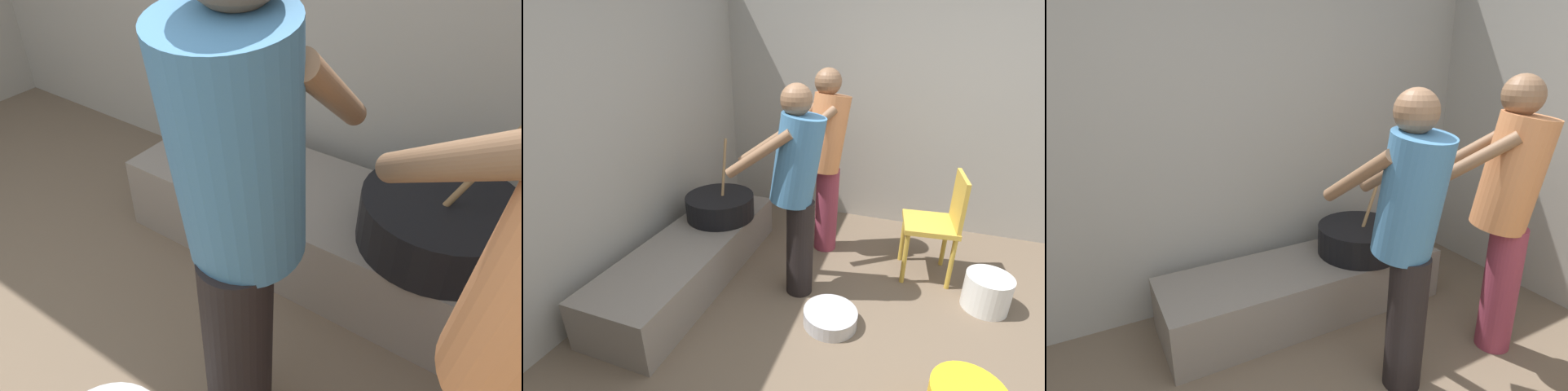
% 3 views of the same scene
% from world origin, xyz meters
% --- Properties ---
extents(block_enclosure_rear, '(4.81, 0.20, 2.47)m').
position_xyz_m(block_enclosure_rear, '(0.00, 2.30, 1.24)').
color(block_enclosure_rear, '#9E998E').
rests_on(block_enclosure_rear, ground_plane).
extents(block_enclosure_right, '(0.20, 4.79, 2.47)m').
position_xyz_m(block_enclosure_right, '(2.31, 0.00, 1.24)').
color(block_enclosure_right, '#9E998E').
rests_on(block_enclosure_right, ground_plane).
extents(hearth_ledge, '(1.90, 0.60, 0.36)m').
position_xyz_m(hearth_ledge, '(0.59, 1.78, 0.18)').
color(hearth_ledge, slate).
rests_on(hearth_ledge, ground_plane).
extents(cooking_pot_main, '(0.59, 0.59, 0.65)m').
position_xyz_m(cooking_pot_main, '(1.02, 1.75, 0.46)').
color(cooking_pot_main, black).
rests_on(cooking_pot_main, hearth_ledge).
extents(cook_in_orange_shirt, '(0.69, 0.70, 1.61)m').
position_xyz_m(cook_in_orange_shirt, '(1.40, 0.92, 0.92)').
color(cook_in_orange_shirt, '#8C3347').
rests_on(cook_in_orange_shirt, ground_plane).
extents(cook_in_blue_shirt, '(0.41, 0.69, 1.56)m').
position_xyz_m(cook_in_blue_shirt, '(0.71, 0.95, 0.89)').
color(cook_in_blue_shirt, black).
rests_on(cook_in_blue_shirt, ground_plane).
extents(chair_yellow, '(0.44, 0.44, 0.88)m').
position_xyz_m(chair_yellow, '(1.30, -0.04, 0.49)').
color(chair_yellow, gold).
rests_on(chair_yellow, ground_plane).
extents(bucket_white_plastic, '(0.32, 0.32, 0.27)m').
position_xyz_m(bucket_white_plastic, '(0.99, -0.41, 0.13)').
color(bucket_white_plastic, silver).
rests_on(bucket_white_plastic, ground_plane).
extents(metal_mixing_bowl, '(0.37, 0.37, 0.11)m').
position_xyz_m(metal_mixing_bowl, '(0.44, 0.60, 0.05)').
color(metal_mixing_bowl, '#B7B7BC').
rests_on(metal_mixing_bowl, ground_plane).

